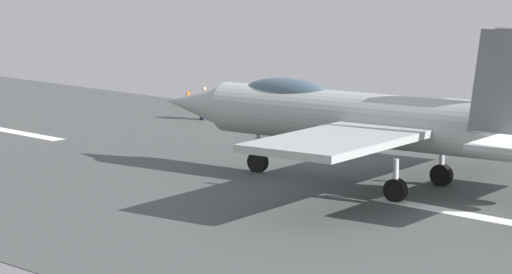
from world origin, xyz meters
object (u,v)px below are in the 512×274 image
marker_cone_far (188,95)px  marker_cone_mid (469,129)px  crew_person (204,104)px  fighter_jet (374,118)px

marker_cone_far → marker_cone_mid: bearing=180.0°
crew_person → marker_cone_far: 8.01m
crew_person → marker_cone_mid: crew_person is taller
crew_person → marker_cone_far: bearing=-36.9°
fighter_jet → marker_cone_mid: bearing=-70.4°
marker_cone_mid → marker_cone_far: (18.14, 0.00, 0.00)m
fighter_jet → crew_person: size_ratio=10.76×
fighter_jet → crew_person: 17.60m
crew_person → marker_cone_mid: size_ratio=2.90×
crew_person → marker_cone_mid: (-11.75, -4.80, -0.52)m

